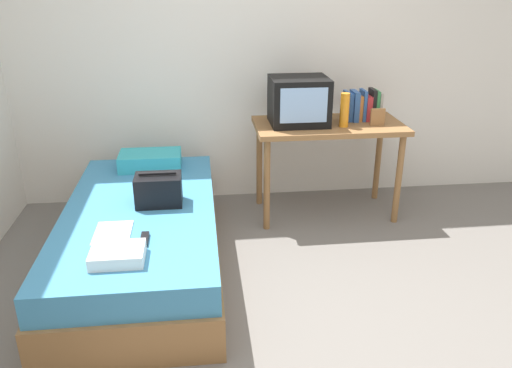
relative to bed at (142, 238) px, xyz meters
name	(u,v)px	position (x,y,z in m)	size (l,w,h in m)	color
ground_plane	(285,332)	(0.84, -0.79, -0.22)	(8.00, 8.00, 0.00)	slate
wall_back	(248,47)	(0.84, 1.21, 1.08)	(5.20, 0.10, 2.60)	silver
bed	(142,238)	(0.00, 0.00, 0.00)	(1.00, 2.00, 0.45)	olive
desk	(328,135)	(1.42, 0.71, 0.45)	(1.16, 0.60, 0.77)	olive
tv	(299,101)	(1.18, 0.73, 0.73)	(0.44, 0.39, 0.36)	black
water_bottle	(345,110)	(1.51, 0.61, 0.68)	(0.07, 0.07, 0.26)	orange
book_row	(362,106)	(1.71, 0.78, 0.66)	(0.29, 0.17, 0.25)	#2D5699
picture_frame	(378,117)	(1.78, 0.61, 0.62)	(0.11, 0.02, 0.13)	olive
pillow	(150,160)	(0.02, 0.75, 0.29)	(0.47, 0.29, 0.12)	#33A8B7
handbag	(159,190)	(0.13, 0.05, 0.33)	(0.30, 0.20, 0.22)	black
magazine	(113,233)	(-0.12, -0.35, 0.23)	(0.21, 0.29, 0.01)	white
remote_dark	(144,239)	(0.07, -0.46, 0.24)	(0.04, 0.16, 0.02)	black
folded_towel	(118,255)	(-0.05, -0.66, 0.26)	(0.28, 0.22, 0.07)	white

